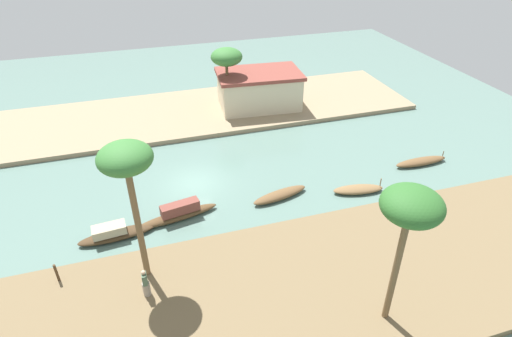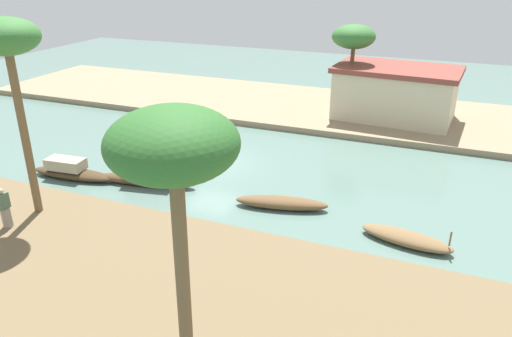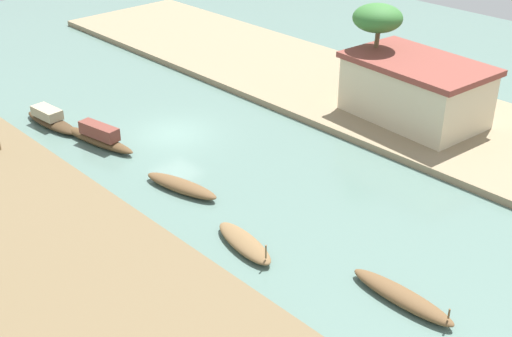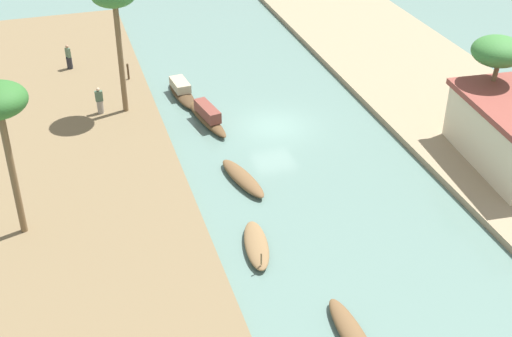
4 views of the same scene
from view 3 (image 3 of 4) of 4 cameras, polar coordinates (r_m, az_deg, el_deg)
The scene contains 9 objects.
river_water at distance 37.59m, azimuth -7.06°, elevation 2.96°, with size 69.79×69.79×0.00m, color slate.
riverbank_right at distance 44.76m, azimuth 5.06°, elevation 7.57°, with size 46.41×10.59×0.39m, color #937F60.
sampan_upstream_small at distance 25.42m, azimuth 12.35°, elevation -10.64°, with size 4.40×0.96×0.86m.
sampan_with_tall_canopy at distance 36.89m, azimuth -13.32°, elevation 2.65°, with size 5.36×1.80×1.19m.
sampan_foreground at distance 27.63m, azimuth -1.01°, elevation -6.38°, with size 3.72×1.66×1.04m.
sampan_open_hull at distance 39.90m, azimuth -17.16°, elevation 4.02°, with size 4.67×1.50×1.02m.
sampan_near_left_bank at distance 31.79m, azimuth -6.41°, elevation -1.48°, with size 4.27×1.84×0.52m.
palm_tree_right_tall at distance 39.38m, azimuth 10.35°, elevation 12.44°, with size 2.86×2.86×5.96m.
riverside_building at distance 38.74m, azimuth 13.46°, elevation 6.59°, with size 8.24×5.55×3.44m.
Camera 3 is at (27.76, -19.69, 15.96)m, focal length 46.80 mm.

